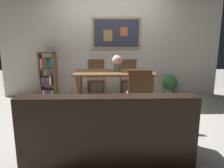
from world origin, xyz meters
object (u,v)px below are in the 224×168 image
at_px(dining_chair_far_left, 96,76).
at_px(dining_chair_far_right, 129,75).
at_px(dining_chair_near_right, 139,91).
at_px(leather_couch, 107,134).
at_px(potted_ivy, 170,85).
at_px(flower_vase, 117,62).
at_px(dining_table, 114,76).
at_px(bookshelf, 48,79).

bearing_deg(dining_chair_far_left, dining_chair_far_right, 0.61).
height_order(dining_chair_near_right, leather_couch, dining_chair_near_right).
relative_size(leather_couch, potted_ivy, 3.41).
distance_m(leather_couch, flower_vase, 2.06).
bearing_deg(dining_table, dining_chair_far_right, 63.48).
bearing_deg(dining_chair_far_right, leather_couch, -101.42).
xyz_separation_m(dining_chair_near_right, bookshelf, (-1.85, 1.37, -0.03)).
bearing_deg(dining_chair_far_left, leather_couch, -85.14).
height_order(bookshelf, flower_vase, bookshelf).
bearing_deg(dining_table, bookshelf, 158.50).
height_order(dining_chair_near_right, dining_chair_far_left, same).
height_order(dining_chair_far_right, dining_chair_far_left, same).
bearing_deg(leather_couch, dining_chair_near_right, 64.43).
height_order(dining_chair_far_left, bookshelf, bookshelf).
bearing_deg(dining_chair_near_right, potted_ivy, 56.34).
distance_m(dining_chair_far_left, bookshelf, 1.10).
xyz_separation_m(leather_couch, flower_vase, (0.23, 1.94, 0.63)).
height_order(dining_chair_far_right, dining_chair_near_right, same).
bearing_deg(dining_chair_far_right, dining_table, -116.52).
bearing_deg(flower_vase, dining_table, -164.70).
xyz_separation_m(dining_table, dining_chair_far_left, (-0.39, 0.76, -0.11)).
xyz_separation_m(dining_chair_far_left, potted_ivy, (1.77, -0.05, -0.24)).
height_order(dining_chair_far_left, potted_ivy, dining_chair_far_left).
bearing_deg(flower_vase, dining_chair_near_right, -68.58).
distance_m(dining_table, dining_chair_far_left, 0.86).
bearing_deg(leather_couch, flower_vase, 83.38).
bearing_deg(potted_ivy, dining_chair_near_right, -123.66).
distance_m(dining_chair_far_left, leather_couch, 2.71).
relative_size(dining_table, dining_chair_far_left, 1.73).
relative_size(dining_table, dining_chair_near_right, 1.73).
bearing_deg(leather_couch, potted_ivy, 59.66).
xyz_separation_m(bookshelf, flower_vase, (1.53, -0.56, 0.44)).
relative_size(leather_couch, bookshelf, 1.64).
bearing_deg(dining_chair_near_right, flower_vase, 111.42).
bearing_deg(bookshelf, dining_chair_far_left, 9.75).
relative_size(dining_chair_near_right, leather_couch, 0.51).
distance_m(potted_ivy, flower_vase, 1.62).
relative_size(dining_table, potted_ivy, 2.99).
bearing_deg(dining_chair_far_left, potted_ivy, -1.67).
xyz_separation_m(potted_ivy, flower_vase, (-1.32, -0.69, 0.64)).
height_order(potted_ivy, flower_vase, flower_vase).
height_order(dining_table, leather_couch, leather_couch).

